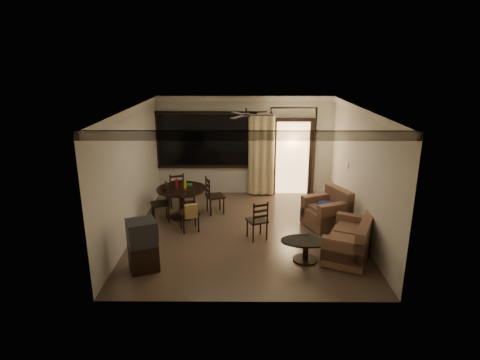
{
  "coord_description": "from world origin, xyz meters",
  "views": [
    {
      "loc": [
        -0.08,
        -8.4,
        3.81
      ],
      "look_at": [
        -0.13,
        0.2,
        1.17
      ],
      "focal_mm": 30.0,
      "sensor_mm": 36.0,
      "label": 1
    }
  ],
  "objects_px": {
    "dining_table": "(182,194)",
    "dining_chair_west": "(161,210)",
    "armchair": "(328,212)",
    "sofa": "(352,241)",
    "dining_chair_south": "(189,218)",
    "dining_chair_north": "(176,196)",
    "side_chair": "(257,227)",
    "dining_chair_east": "(215,202)",
    "tv_cabinet": "(143,245)",
    "coffee_table": "(306,247)"
  },
  "relations": [
    {
      "from": "tv_cabinet",
      "to": "coffee_table",
      "type": "distance_m",
      "value": 3.1
    },
    {
      "from": "dining_chair_west",
      "to": "dining_chair_east",
      "type": "distance_m",
      "value": 1.38
    },
    {
      "from": "side_chair",
      "to": "sofa",
      "type": "bearing_deg",
      "value": 134.75
    },
    {
      "from": "tv_cabinet",
      "to": "coffee_table",
      "type": "xyz_separation_m",
      "value": [
        3.07,
        0.36,
        -0.2
      ]
    },
    {
      "from": "dining_chair_south",
      "to": "dining_chair_north",
      "type": "distance_m",
      "value": 1.64
    },
    {
      "from": "dining_chair_north",
      "to": "coffee_table",
      "type": "height_order",
      "value": "dining_chair_north"
    },
    {
      "from": "armchair",
      "to": "side_chair",
      "type": "height_order",
      "value": "side_chair"
    },
    {
      "from": "dining_table",
      "to": "dining_chair_east",
      "type": "bearing_deg",
      "value": 19.26
    },
    {
      "from": "dining_table",
      "to": "dining_chair_west",
      "type": "bearing_deg",
      "value": -149.58
    },
    {
      "from": "dining_chair_north",
      "to": "armchair",
      "type": "distance_m",
      "value": 3.97
    },
    {
      "from": "dining_chair_west",
      "to": "dining_chair_north",
      "type": "height_order",
      "value": "same"
    },
    {
      "from": "dining_chair_west",
      "to": "coffee_table",
      "type": "xyz_separation_m",
      "value": [
        3.2,
        -1.94,
        0.01
      ]
    },
    {
      "from": "dining_chair_west",
      "to": "side_chair",
      "type": "relative_size",
      "value": 1.06
    },
    {
      "from": "dining_chair_east",
      "to": "dining_chair_north",
      "type": "distance_m",
      "value": 1.15
    },
    {
      "from": "dining_chair_south",
      "to": "coffee_table",
      "type": "height_order",
      "value": "dining_chair_south"
    },
    {
      "from": "dining_chair_south",
      "to": "coffee_table",
      "type": "relative_size",
      "value": 0.97
    },
    {
      "from": "dining_chair_north",
      "to": "dining_chair_east",
      "type": "bearing_deg",
      "value": 136.76
    },
    {
      "from": "dining_chair_west",
      "to": "dining_chair_south",
      "type": "bearing_deg",
      "value": 35.58
    },
    {
      "from": "dining_chair_west",
      "to": "dining_chair_north",
      "type": "distance_m",
      "value": 1.04
    },
    {
      "from": "side_chair",
      "to": "tv_cabinet",
      "type": "bearing_deg",
      "value": 9.36
    },
    {
      "from": "dining_chair_south",
      "to": "coffee_table",
      "type": "xyz_separation_m",
      "value": [
        2.44,
        -1.41,
        -0.02
      ]
    },
    {
      "from": "dining_chair_south",
      "to": "coffee_table",
      "type": "bearing_deg",
      "value": -49.33
    },
    {
      "from": "dining_chair_east",
      "to": "sofa",
      "type": "relative_size",
      "value": 0.57
    },
    {
      "from": "dining_table",
      "to": "armchair",
      "type": "xyz_separation_m",
      "value": [
        3.49,
        -0.54,
        -0.23
      ]
    },
    {
      "from": "dining_table",
      "to": "dining_chair_east",
      "type": "distance_m",
      "value": 0.89
    },
    {
      "from": "armchair",
      "to": "side_chair",
      "type": "distance_m",
      "value": 1.82
    },
    {
      "from": "dining_chair_east",
      "to": "sofa",
      "type": "bearing_deg",
      "value": -147.86
    },
    {
      "from": "dining_chair_north",
      "to": "tv_cabinet",
      "type": "bearing_deg",
      "value": 69.18
    },
    {
      "from": "dining_chair_east",
      "to": "dining_chair_north",
      "type": "bearing_deg",
      "value": 46.76
    },
    {
      "from": "dining_table",
      "to": "tv_cabinet",
      "type": "bearing_deg",
      "value": -97.66
    },
    {
      "from": "tv_cabinet",
      "to": "side_chair",
      "type": "xyz_separation_m",
      "value": [
        2.16,
        1.34,
        -0.23
      ]
    },
    {
      "from": "dining_chair_west",
      "to": "tv_cabinet",
      "type": "xyz_separation_m",
      "value": [
        0.13,
        -2.3,
        0.21
      ]
    },
    {
      "from": "dining_chair_west",
      "to": "dining_table",
      "type": "bearing_deg",
      "value": 101.08
    },
    {
      "from": "dining_chair_south",
      "to": "tv_cabinet",
      "type": "relative_size",
      "value": 0.97
    },
    {
      "from": "dining_chair_west",
      "to": "dining_chair_north",
      "type": "xyz_separation_m",
      "value": [
        0.21,
        1.02,
        0.0
      ]
    },
    {
      "from": "dining_table",
      "to": "dining_chair_west",
      "type": "relative_size",
      "value": 1.27
    },
    {
      "from": "dining_chair_north",
      "to": "tv_cabinet",
      "type": "distance_m",
      "value": 3.33
    },
    {
      "from": "dining_table",
      "to": "dining_chair_west",
      "type": "distance_m",
      "value": 0.63
    },
    {
      "from": "dining_table",
      "to": "sofa",
      "type": "height_order",
      "value": "dining_table"
    },
    {
      "from": "dining_chair_west",
      "to": "dining_chair_south",
      "type": "relative_size",
      "value": 1.0
    },
    {
      "from": "dining_table",
      "to": "dining_chair_south",
      "type": "height_order",
      "value": "dining_table"
    },
    {
      "from": "coffee_table",
      "to": "dining_chair_south",
      "type": "bearing_deg",
      "value": 150.01
    },
    {
      "from": "sofa",
      "to": "armchair",
      "type": "height_order",
      "value": "armchair"
    },
    {
      "from": "dining_chair_east",
      "to": "tv_cabinet",
      "type": "height_order",
      "value": "tv_cabinet"
    },
    {
      "from": "sofa",
      "to": "coffee_table",
      "type": "height_order",
      "value": "sofa"
    },
    {
      "from": "coffee_table",
      "to": "side_chair",
      "type": "height_order",
      "value": "side_chair"
    },
    {
      "from": "dining_chair_north",
      "to": "coffee_table",
      "type": "relative_size",
      "value": 0.97
    },
    {
      "from": "dining_chair_south",
      "to": "sofa",
      "type": "height_order",
      "value": "dining_chair_south"
    },
    {
      "from": "dining_chair_north",
      "to": "sofa",
      "type": "distance_m",
      "value": 4.8
    },
    {
      "from": "tv_cabinet",
      "to": "dining_chair_east",
      "type": "bearing_deg",
      "value": 44.84
    }
  ]
}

